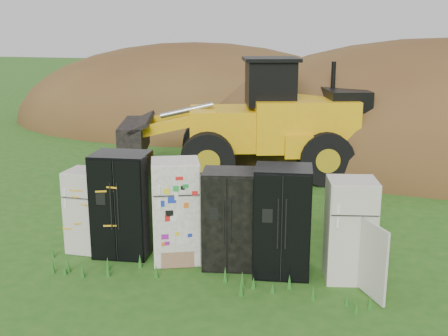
# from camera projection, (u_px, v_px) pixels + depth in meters

# --- Properties ---
(ground) EXTENTS (120.00, 120.00, 0.00)m
(ground) POSITION_uv_depth(u_px,v_px,m) (208.00, 263.00, 10.07)
(ground) COLOR #205216
(ground) RESTS_ON ground
(fridge_leftmost) EXTENTS (0.70, 0.67, 1.56)m
(fridge_leftmost) POSITION_uv_depth(u_px,v_px,m) (88.00, 210.00, 10.50)
(fridge_leftmost) COLOR beige
(fridge_leftmost) RESTS_ON ground
(fridge_black_side) EXTENTS (1.09, 0.91, 1.92)m
(fridge_black_side) POSITION_uv_depth(u_px,v_px,m) (123.00, 204.00, 10.28)
(fridge_black_side) COLOR black
(fridge_black_side) RESTS_ON ground
(fridge_sticker) EXTENTS (1.05, 1.02, 1.85)m
(fridge_sticker) POSITION_uv_depth(u_px,v_px,m) (176.00, 211.00, 10.01)
(fridge_sticker) COLOR white
(fridge_sticker) RESTS_ON ground
(fridge_dark_mid) EXTENTS (1.01, 0.88, 1.74)m
(fridge_dark_mid) POSITION_uv_depth(u_px,v_px,m) (229.00, 219.00, 9.78)
(fridge_dark_mid) COLOR black
(fridge_dark_mid) RESTS_ON ground
(fridge_black_right) EXTENTS (1.04, 0.91, 1.88)m
(fridge_black_right) POSITION_uv_depth(u_px,v_px,m) (282.00, 221.00, 9.46)
(fridge_black_right) COLOR black
(fridge_black_right) RESTS_ON ground
(fridge_open_door) EXTENTS (0.92, 0.87, 1.72)m
(fridge_open_door) POSITION_uv_depth(u_px,v_px,m) (350.00, 230.00, 9.27)
(fridge_open_door) COLOR beige
(fridge_open_door) RESTS_ON ground
(wheel_loader) EXTENTS (7.35, 4.72, 3.30)m
(wheel_loader) POSITION_uv_depth(u_px,v_px,m) (240.00, 118.00, 15.61)
(wheel_loader) COLOR orange
(wheel_loader) RESTS_ON ground
(dirt_mound_right) EXTENTS (17.24, 12.64, 7.55)m
(dirt_mound_right) POSITION_uv_depth(u_px,v_px,m) (443.00, 149.00, 19.45)
(dirt_mound_right) COLOR #4D2E19
(dirt_mound_right) RESTS_ON ground
(dirt_mound_left) EXTENTS (16.80, 12.60, 6.89)m
(dirt_mound_left) POSITION_uv_depth(u_px,v_px,m) (196.00, 119.00, 25.81)
(dirt_mound_left) COLOR #4D2E19
(dirt_mound_left) RESTS_ON ground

